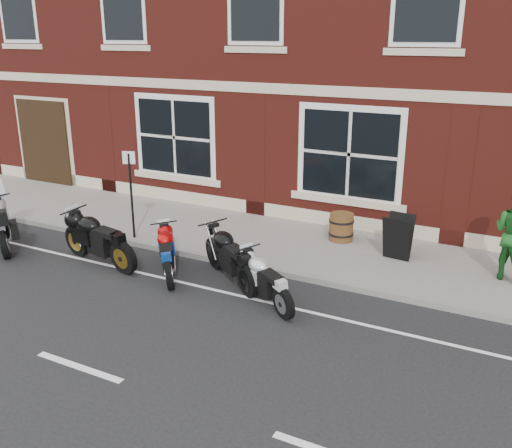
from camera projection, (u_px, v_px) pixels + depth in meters
The scene contains 11 objects.
ground at pixel (193, 290), 10.92m from camera, with size 80.00×80.00×0.00m, color black.
sidewalk at pixel (263, 240), 13.42m from camera, with size 30.00×3.00×0.12m, color slate.
kerb at pixel (230, 262), 12.09m from camera, with size 30.00×0.16×0.12m, color slate.
moto_touring_silver at pixel (4, 222), 13.02m from camera, with size 1.78×1.47×1.43m.
moto_sport_red at pixel (170, 251), 11.50m from camera, with size 1.25×1.62×0.87m.
moto_sport_black at pixel (99, 237), 12.02m from camera, with size 2.27×0.60×1.03m.
moto_sport_silver at pixel (266, 278), 10.28m from camera, with size 1.62×1.16×0.85m.
moto_naked_black at pixel (231, 254), 11.18m from camera, with size 1.87×1.38×0.99m.
a_board_sign at pixel (398, 237), 12.01m from camera, with size 0.57×0.38×0.95m, color black, non-canonical shape.
barrel_planter at pixel (341, 227), 13.11m from camera, with size 0.58×0.58×0.64m.
parking_sign at pixel (131, 189), 13.03m from camera, with size 0.27×0.13×2.05m.
Camera 1 is at (5.69, -8.25, 4.67)m, focal length 40.00 mm.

